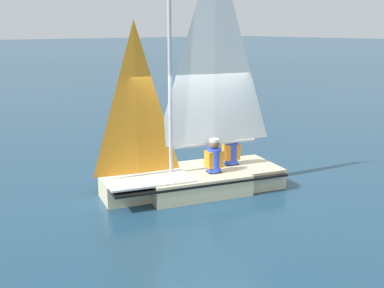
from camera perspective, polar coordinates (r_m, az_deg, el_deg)
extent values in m
plane|color=navy|center=(10.49, 0.00, -5.50)|extent=(260.00, 260.00, 0.00)
cube|color=beige|center=(10.42, 0.00, -4.37)|extent=(2.19, 2.51, 0.43)
cube|color=beige|center=(9.97, -8.05, -5.35)|extent=(1.12, 1.11, 0.43)
cube|color=beige|center=(11.05, 7.24, -3.41)|extent=(1.59, 1.26, 0.43)
cube|color=black|center=(10.37, 0.00, -3.64)|extent=(2.69, 4.09, 0.05)
cube|color=silver|center=(10.01, -5.63, -3.78)|extent=(1.95, 2.10, 0.04)
cylinder|color=#B7B7BC|center=(9.75, -2.66, 10.25)|extent=(0.08, 0.08, 4.86)
cylinder|color=#B7B7BC|center=(10.40, 2.60, 0.07)|extent=(0.65, 1.91, 0.07)
pyramid|color=white|center=(10.11, 2.73, 11.73)|extent=(0.61, 1.81, 4.15)
pyramid|color=orange|center=(9.61, -6.68, 5.33)|extent=(0.43, 1.26, 3.06)
cube|color=black|center=(11.32, 9.45, -3.42)|extent=(0.05, 0.09, 0.30)
cube|color=black|center=(10.35, 2.60, -4.44)|extent=(0.31, 0.34, 0.45)
cylinder|color=blue|center=(10.21, 2.62, -1.90)|extent=(0.38, 0.38, 0.50)
cube|color=orange|center=(10.20, 2.63, -1.77)|extent=(0.35, 0.40, 0.35)
sphere|color=brown|center=(10.12, 2.65, 0.00)|extent=(0.22, 0.22, 0.22)
cylinder|color=white|center=(10.10, 2.65, 0.46)|extent=(0.26, 0.26, 0.06)
cube|color=black|center=(10.95, 4.61, -3.43)|extent=(0.31, 0.34, 0.45)
cylinder|color=blue|center=(10.82, 4.66, -1.03)|extent=(0.38, 0.38, 0.50)
cube|color=orange|center=(10.81, 4.66, -0.90)|extent=(0.35, 0.40, 0.35)
sphere|color=tan|center=(10.74, 4.69, 0.77)|extent=(0.22, 0.22, 0.22)
cylinder|color=black|center=(10.72, 4.70, 1.20)|extent=(0.26, 0.26, 0.06)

